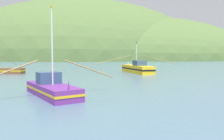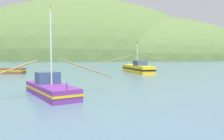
# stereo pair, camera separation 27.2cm
# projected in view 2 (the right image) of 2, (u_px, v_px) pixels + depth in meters

# --- Properties ---
(hill_mid_right) EXTENTS (211.53, 169.22, 98.78)m
(hill_mid_right) POSITION_uv_depth(u_px,v_px,m) (85.00, 59.00, 200.03)
(hill_mid_right) COLOR #516B38
(hill_mid_right) RESTS_ON ground
(hill_far_center) EXTENTS (177.81, 142.25, 68.56)m
(hill_far_center) POSITION_uv_depth(u_px,v_px,m) (146.00, 59.00, 193.22)
(hill_far_center) COLOR #516B38
(hill_far_center) RESTS_ON ground
(hill_mid_left) EXTENTS (93.50, 74.80, 47.67)m
(hill_mid_left) POSITION_uv_depth(u_px,v_px,m) (169.00, 58.00, 242.69)
(hill_mid_left) COLOR #2D562D
(hill_mid_left) RESTS_ON ground
(hill_far_right) EXTENTS (129.63, 103.70, 81.73)m
(hill_far_right) POSITION_uv_depth(u_px,v_px,m) (39.00, 59.00, 229.88)
(hill_far_right) COLOR #516B38
(hill_far_right) RESTS_ON ground
(fishing_boat_purple) EXTENTS (11.45, 8.20, 7.58)m
(fishing_boat_purple) POSITION_uv_depth(u_px,v_px,m) (50.00, 88.00, 19.41)
(fishing_boat_purple) COLOR #6B2D84
(fishing_boat_purple) RESTS_ON ground
(fishing_boat_yellow) EXTENTS (16.98, 11.00, 6.01)m
(fishing_boat_yellow) POSITION_uv_depth(u_px,v_px,m) (138.00, 69.00, 44.30)
(fishing_boat_yellow) COLOR gold
(fishing_boat_yellow) RESTS_ON ground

